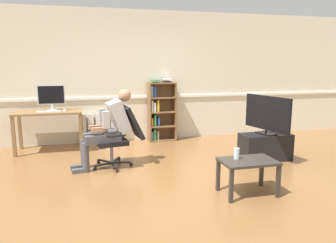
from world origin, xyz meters
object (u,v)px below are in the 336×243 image
at_px(keyboard, 49,112).
at_px(computer_desk, 49,117).
at_px(computer_mouse, 65,110).
at_px(radiator, 103,128).
at_px(coffee_table, 248,165).
at_px(person_seated, 109,127).
at_px(tv_screen, 267,114).
at_px(bookshelf, 160,111).
at_px(imac_monitor, 51,96).
at_px(drinking_glass, 237,154).
at_px(office_chair, 121,134).
at_px(tv_stand, 265,147).

bearing_deg(keyboard, computer_desk, 101.48).
bearing_deg(computer_mouse, keyboard, -175.73).
distance_m(radiator, coffee_table, 3.54).
relative_size(person_seated, tv_screen, 1.25).
distance_m(bookshelf, coffee_table, 3.09).
height_order(imac_monitor, person_seated, person_seated).
xyz_separation_m(computer_desk, computer_mouse, (0.30, -0.12, 0.13)).
relative_size(tv_screen, drinking_glass, 7.10).
relative_size(computer_desk, person_seated, 0.98).
bearing_deg(tv_screen, imac_monitor, 53.44).
bearing_deg(tv_screen, keyboard, 56.61).
bearing_deg(computer_desk, computer_mouse, -22.04).
height_order(keyboard, drinking_glass, keyboard).
distance_m(keyboard, office_chair, 1.62).
xyz_separation_m(tv_screen, coffee_table, (-1.00, -1.24, -0.42)).
bearing_deg(tv_stand, computer_mouse, 157.09).
bearing_deg(imac_monitor, person_seated, -54.63).
height_order(office_chair, coffee_table, office_chair).
bearing_deg(imac_monitor, computer_desk, -128.69).
bearing_deg(drinking_glass, coffee_table, -33.43).
xyz_separation_m(radiator, coffee_table, (1.61, -3.15, 0.07)).
height_order(office_chair, drinking_glass, office_chair).
relative_size(keyboard, office_chair, 0.44).
height_order(keyboard, bookshelf, bookshelf).
height_order(computer_desk, radiator, computer_desk).
xyz_separation_m(office_chair, coffee_table, (1.40, -1.53, -0.15)).
distance_m(imac_monitor, computer_mouse, 0.40).
height_order(keyboard, coffee_table, keyboard).
relative_size(imac_monitor, keyboard, 1.16).
relative_size(keyboard, coffee_table, 0.62).
relative_size(computer_desk, keyboard, 2.83).
relative_size(imac_monitor, tv_screen, 0.50).
xyz_separation_m(office_chair, drinking_glass, (1.29, -1.45, -0.01)).
bearing_deg(office_chair, radiator, 179.60).
bearing_deg(imac_monitor, coffee_table, -48.11).
relative_size(keyboard, radiator, 0.48).
relative_size(keyboard, computer_mouse, 4.27).
bearing_deg(keyboard, computer_mouse, 4.27).
distance_m(tv_screen, coffee_table, 1.65).
height_order(bookshelf, drinking_glass, bookshelf).
xyz_separation_m(computer_mouse, coffee_table, (2.31, -2.64, -0.40)).
relative_size(tv_stand, coffee_table, 1.23).
bearing_deg(coffee_table, person_seated, 136.73).
height_order(computer_mouse, bookshelf, bookshelf).
relative_size(computer_desk, drinking_glass, 8.69).
xyz_separation_m(person_seated, coffee_table, (1.60, -1.50, -0.28)).
bearing_deg(imac_monitor, tv_screen, -24.23).
distance_m(radiator, tv_stand, 3.24).
xyz_separation_m(radiator, drinking_glass, (1.49, -3.07, 0.21)).
bearing_deg(bookshelf, coffee_table, -82.16).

